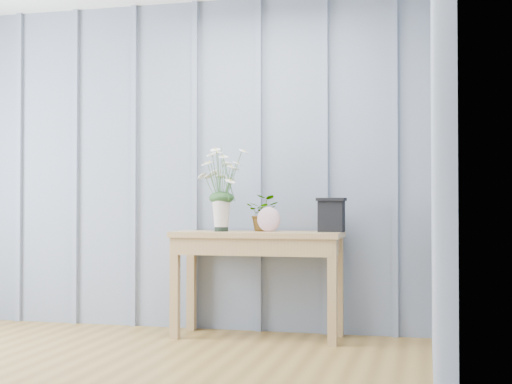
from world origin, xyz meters
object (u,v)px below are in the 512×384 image
(felt_disc_vessel, at_px, (269,219))
(carved_box, at_px, (331,214))
(daisy_vase, at_px, (221,177))
(sideboard, at_px, (258,248))

(felt_disc_vessel, relative_size, carved_box, 0.73)
(daisy_vase, xyz_separation_m, felt_disc_vessel, (0.34, 0.01, -0.30))
(sideboard, relative_size, daisy_vase, 1.95)
(sideboard, xyz_separation_m, felt_disc_vessel, (0.09, -0.03, 0.20))
(carved_box, bearing_deg, felt_disc_vessel, -169.50)
(sideboard, distance_m, daisy_vase, 0.56)
(sideboard, xyz_separation_m, daisy_vase, (-0.26, -0.04, 0.50))
(daisy_vase, bearing_deg, carved_box, 6.95)
(felt_disc_vessel, xyz_separation_m, carved_box, (0.43, 0.08, 0.03))
(sideboard, distance_m, felt_disc_vessel, 0.22)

